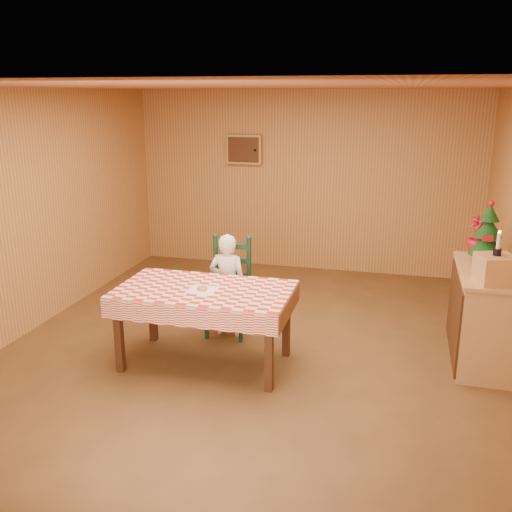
{
  "coord_description": "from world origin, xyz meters",
  "views": [
    {
      "loc": [
        1.41,
        -5.17,
        2.54
      ],
      "look_at": [
        0.0,
        0.2,
        0.95
      ],
      "focal_mm": 40.0,
      "sensor_mm": 36.0,
      "label": 1
    }
  ],
  "objects": [
    {
      "name": "ground",
      "position": [
        0.0,
        0.0,
        0.0
      ],
      "size": [
        6.0,
        6.0,
        0.0
      ],
      "primitive_type": "plane",
      "color": "brown",
      "rests_on": "ground"
    },
    {
      "name": "cabin_walls",
      "position": [
        -0.0,
        0.53,
        1.83
      ],
      "size": [
        5.1,
        6.05,
        2.65
      ],
      "color": "#BB8143",
      "rests_on": "ground"
    },
    {
      "name": "dining_table",
      "position": [
        -0.35,
        -0.39,
        0.69
      ],
      "size": [
        1.66,
        0.96,
        0.77
      ],
      "color": "#462412",
      "rests_on": "ground"
    },
    {
      "name": "ladder_chair",
      "position": [
        -0.35,
        0.4,
        0.5
      ],
      "size": [
        0.44,
        0.4,
        1.08
      ],
      "color": "black",
      "rests_on": "ground"
    },
    {
      "name": "seated_child",
      "position": [
        -0.35,
        0.34,
        0.56
      ],
      "size": [
        0.41,
        0.27,
        1.12
      ],
      "primitive_type": "imported",
      "rotation": [
        0.0,
        0.0,
        3.14
      ],
      "color": "white",
      "rests_on": "ground"
    },
    {
      "name": "napkin",
      "position": [
        -0.35,
        -0.44,
        0.77
      ],
      "size": [
        0.26,
        0.26,
        0.0
      ],
      "primitive_type": "cube",
      "rotation": [
        0.0,
        0.0,
        -0.01
      ],
      "color": "white",
      "rests_on": "dining_table"
    },
    {
      "name": "donut",
      "position": [
        -0.35,
        -0.44,
        0.79
      ],
      "size": [
        0.13,
        0.13,
        0.03
      ],
      "primitive_type": "torus",
      "rotation": [
        0.0,
        0.0,
        0.43
      ],
      "color": "#C59246",
      "rests_on": "napkin"
    },
    {
      "name": "shelf_unit",
      "position": [
        2.22,
        0.37,
        0.47
      ],
      "size": [
        0.54,
        1.24,
        0.93
      ],
      "color": "tan",
      "rests_on": "ground"
    },
    {
      "name": "crate",
      "position": [
        2.23,
        -0.03,
        1.06
      ],
      "size": [
        0.37,
        0.37,
        0.25
      ],
      "primitive_type": "cube",
      "rotation": [
        0.0,
        0.0,
        0.28
      ],
      "color": "tan",
      "rests_on": "shelf_unit"
    },
    {
      "name": "christmas_tree",
      "position": [
        2.23,
        0.62,
        1.21
      ],
      "size": [
        0.34,
        0.34,
        0.62
      ],
      "color": "#462412",
      "rests_on": "shelf_unit"
    },
    {
      "name": "flower_arrangement",
      "position": [
        2.18,
        0.92,
        1.13
      ],
      "size": [
        0.25,
        0.25,
        0.4
      ],
      "primitive_type": "imported",
      "rotation": [
        0.0,
        0.0,
        0.14
      ],
      "color": "#A50F1A",
      "rests_on": "shelf_unit"
    },
    {
      "name": "candle_set",
      "position": [
        2.23,
        -0.03,
        1.24
      ],
      "size": [
        0.07,
        0.07,
        0.22
      ],
      "color": "black",
      "rests_on": "crate"
    },
    {
      "name": "storage_bin",
      "position": [
        2.19,
        0.55,
        0.2
      ],
      "size": [
        0.52,
        0.52,
        0.4
      ],
      "primitive_type": "cylinder",
      "rotation": [
        0.0,
        0.0,
        -0.35
      ],
      "color": "black",
      "rests_on": "ground"
    }
  ]
}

